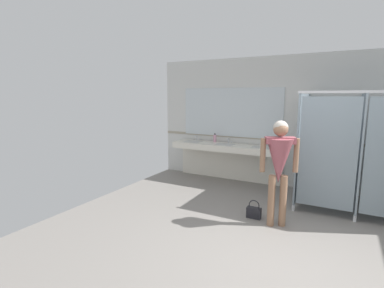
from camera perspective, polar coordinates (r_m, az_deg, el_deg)
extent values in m
cube|color=gray|center=(4.05, 20.25, -21.59)|extent=(7.68, 6.62, 0.10)
cube|color=silver|center=(6.58, 24.80, 3.74)|extent=(7.68, 0.12, 2.89)
cube|color=#9E937F|center=(6.56, 24.53, 0.28)|extent=(7.68, 0.01, 0.06)
cube|color=silver|center=(6.72, 6.70, -0.62)|extent=(2.57, 0.60, 0.14)
cube|color=silver|center=(7.05, 7.41, -3.90)|extent=(2.57, 0.08, 0.76)
cube|color=beige|center=(7.04, 0.13, 0.07)|extent=(0.42, 0.33, 0.11)
cylinder|color=silver|center=(7.24, 1.02, 1.17)|extent=(0.04, 0.04, 0.11)
cylinder|color=silver|center=(7.18, 0.82, 1.47)|extent=(0.03, 0.11, 0.03)
sphere|color=silver|center=(7.22, 1.55, 0.94)|extent=(0.04, 0.04, 0.04)
cube|color=beige|center=(6.69, 6.61, -0.49)|extent=(0.42, 0.33, 0.11)
cylinder|color=silver|center=(6.89, 7.36, 0.67)|extent=(0.04, 0.04, 0.11)
cylinder|color=silver|center=(6.83, 7.20, 0.98)|extent=(0.03, 0.11, 0.03)
sphere|color=silver|center=(6.88, 7.93, 0.43)|extent=(0.04, 0.04, 0.04)
cube|color=beige|center=(6.43, 13.72, -1.11)|extent=(0.42, 0.33, 0.11)
cylinder|color=silver|center=(6.64, 14.27, 0.12)|extent=(0.04, 0.04, 0.11)
cylinder|color=silver|center=(6.58, 14.17, 0.44)|extent=(0.03, 0.11, 0.03)
sphere|color=silver|center=(6.64, 14.87, -0.13)|extent=(0.04, 0.04, 0.04)
cube|color=silver|center=(6.91, 7.77, 6.30)|extent=(2.47, 0.02, 1.16)
cube|color=gray|center=(5.84, 21.22, -0.16)|extent=(0.03, 1.46, 1.94)
cylinder|color=silver|center=(5.47, 19.66, -11.90)|extent=(0.05, 0.05, 0.12)
cube|color=gray|center=(5.81, 30.54, -0.89)|extent=(0.03, 1.46, 1.94)
cylinder|color=silver|center=(5.43, 29.86, -12.78)|extent=(0.05, 0.05, 0.12)
cube|color=gray|center=(5.12, 25.51, -1.73)|extent=(0.87, 0.03, 1.84)
cube|color=#B7BABF|center=(5.04, 31.78, 8.92)|extent=(1.96, 0.04, 0.04)
cylinder|color=#8C664C|center=(4.71, 17.78, -10.80)|extent=(0.11, 0.11, 0.81)
cylinder|color=#8C664C|center=(4.67, 15.61, -10.89)|extent=(0.11, 0.11, 0.81)
cone|color=#994C56|center=(4.51, 17.08, -3.28)|extent=(0.53, 0.53, 0.69)
cube|color=#994C56|center=(4.45, 17.28, 0.71)|extent=(0.47, 0.33, 0.10)
cylinder|color=#8C664C|center=(4.56, 20.18, -2.17)|extent=(0.08, 0.08, 0.52)
cylinder|color=#8C664C|center=(4.44, 14.01, -2.18)|extent=(0.08, 0.08, 0.52)
sphere|color=#8C664C|center=(4.43, 17.39, 2.88)|extent=(0.22, 0.22, 0.22)
sphere|color=#A59E93|center=(4.44, 17.37, 3.08)|extent=(0.22, 0.22, 0.22)
cube|color=black|center=(4.98, 12.30, -13.33)|extent=(0.24, 0.11, 0.18)
torus|color=black|center=(4.93, 12.35, -11.92)|extent=(0.18, 0.02, 0.18)
cylinder|color=#D899B2|center=(6.99, 4.61, 1.13)|extent=(0.07, 0.07, 0.18)
cylinder|color=black|center=(6.97, 4.62, 2.01)|extent=(0.03, 0.03, 0.04)
cylinder|color=white|center=(6.32, 13.81, -0.36)|extent=(0.07, 0.07, 0.11)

